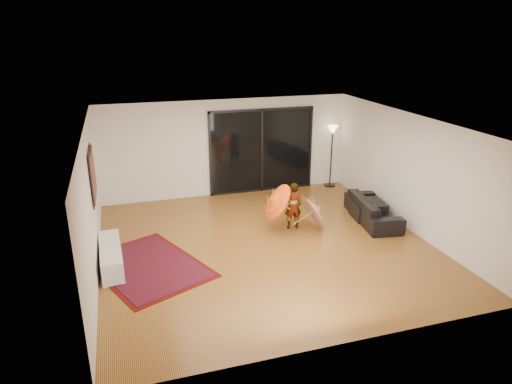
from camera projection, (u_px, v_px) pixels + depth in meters
name	position (u px, v px, depth m)	size (l,w,h in m)	color
floor	(266.00, 245.00, 10.03)	(7.00, 7.00, 0.00)	#A8722E
ceiling	(267.00, 124.00, 9.12)	(7.00, 7.00, 0.00)	white
wall_back	(227.00, 148.00, 12.72)	(7.00, 7.00, 0.00)	silver
wall_front	(344.00, 265.00, 6.43)	(7.00, 7.00, 0.00)	silver
wall_left	(91.00, 205.00, 8.61)	(7.00, 7.00, 0.00)	silver
wall_right	(410.00, 173.00, 10.54)	(7.00, 7.00, 0.00)	silver
sliding_door	(262.00, 151.00, 13.02)	(3.06, 0.07, 2.40)	black
painting	(93.00, 175.00, 9.42)	(0.04, 1.28, 1.08)	black
media_console	(111.00, 256.00, 9.07)	(0.40, 1.62, 0.45)	white
speaker	(111.00, 259.00, 9.15)	(0.25, 0.25, 0.28)	#424244
persian_rug	(148.00, 266.00, 9.12)	(2.70, 3.07, 0.02)	#4F0B06
sofa	(373.00, 209.00, 11.23)	(2.03, 0.79, 0.59)	black
ottoman	(368.00, 210.00, 11.42)	(0.76, 0.76, 0.43)	black
floor_lamp	(332.00, 139.00, 13.32)	(0.32, 0.32, 1.84)	black
child	(293.00, 206.00, 10.71)	(0.41, 0.27, 1.14)	#999999
parasol_orange	(272.00, 202.00, 10.46)	(0.65, 0.91, 0.91)	#FA480D
parasol_white	(319.00, 208.00, 10.76)	(0.61, 0.93, 0.97)	silver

